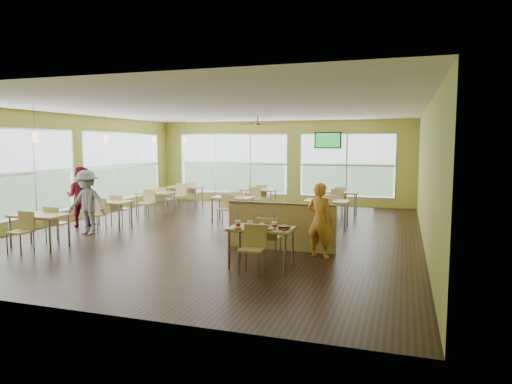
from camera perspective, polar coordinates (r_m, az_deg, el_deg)
room at (r=11.97m, az=-4.19°, el=2.60°), size 12.00×12.04×3.20m
window_bays at (r=15.87m, az=-8.86°, el=2.93°), size 9.24×10.24×2.38m
main_table at (r=8.61m, az=0.67°, el=-5.23°), size 1.22×1.52×0.87m
half_wall_divider at (r=10.00m, az=3.15°, el=-4.29°), size 2.40×0.14×1.04m
dining_tables at (r=14.04m, az=-5.49°, el=-0.89°), size 6.92×8.72×0.87m
pendant_lights at (r=14.05m, az=-15.40°, el=6.38°), size 0.11×7.31×0.86m
ceiling_fan at (r=14.78m, az=0.21°, el=8.48°), size 1.25×1.25×0.29m
tv_backwall at (r=17.17m, az=8.97°, el=6.40°), size 1.00×0.07×0.60m
man_plaid at (r=9.39m, az=8.01°, el=-3.49°), size 0.65×0.53×1.54m
patron_maroon at (r=13.67m, az=-21.04°, el=-0.55°), size 0.95×0.82×1.69m
patron_grey at (r=12.47m, az=-20.37°, el=-1.21°), size 1.09×0.66×1.65m
cup_blue at (r=8.50m, az=-2.27°, el=-4.04°), size 0.11×0.11×0.38m
cup_yellow at (r=8.51m, az=-0.77°, el=-4.05°), size 0.10×0.10×0.36m
cup_red_near at (r=8.40m, az=0.70°, el=-4.26°), size 0.08×0.08×0.30m
cup_red_far at (r=8.39m, az=2.33°, el=-4.19°), size 0.10×0.10×0.37m
food_basket at (r=8.47m, az=3.52°, el=-4.38°), size 0.26×0.26×0.06m
ketchup_cup at (r=8.26m, az=3.51°, el=-4.79°), size 0.06×0.06×0.03m
wrapper_left at (r=8.42m, az=-2.25°, el=-4.53°), size 0.19×0.18×0.04m
wrapper_mid at (r=8.61m, az=0.96°, el=-4.23°), size 0.25×0.24×0.06m
wrapper_right at (r=8.30m, az=1.67°, el=-4.71°), size 0.14×0.13×0.03m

